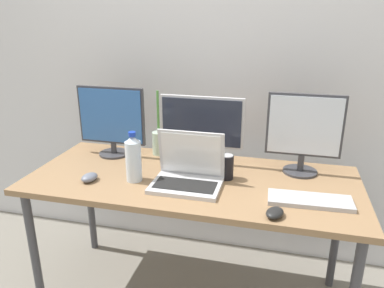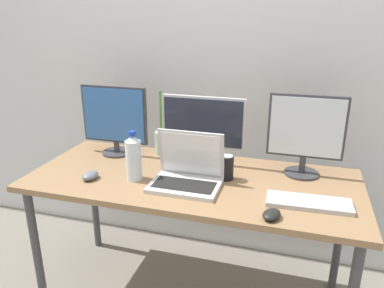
% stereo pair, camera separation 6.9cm
% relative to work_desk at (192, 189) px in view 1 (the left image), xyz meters
% --- Properties ---
extents(wall_back, '(7.00, 0.08, 2.60)m').
position_rel_work_desk_xyz_m(wall_back, '(0.00, 0.59, 0.63)').
color(wall_back, silver).
rests_on(wall_back, ground).
extents(work_desk, '(1.65, 0.70, 0.74)m').
position_rel_work_desk_xyz_m(work_desk, '(0.00, 0.00, 0.00)').
color(work_desk, '#424247').
rests_on(work_desk, ground).
extents(monitor_left, '(0.39, 0.17, 0.40)m').
position_rel_work_desk_xyz_m(monitor_left, '(-0.52, 0.20, 0.28)').
color(monitor_left, '#38383D').
rests_on(monitor_left, work_desk).
extents(monitor_center, '(0.45, 0.19, 0.37)m').
position_rel_work_desk_xyz_m(monitor_center, '(0.00, 0.21, 0.27)').
color(monitor_center, silver).
rests_on(monitor_center, work_desk).
extents(monitor_right, '(0.37, 0.18, 0.42)m').
position_rel_work_desk_xyz_m(monitor_right, '(0.53, 0.20, 0.29)').
color(monitor_right, '#38383D').
rests_on(monitor_right, work_desk).
extents(laptop_silver, '(0.33, 0.24, 0.26)m').
position_rel_work_desk_xyz_m(laptop_silver, '(-0.00, -0.08, 0.12)').
color(laptop_silver, silver).
rests_on(laptop_silver, work_desk).
extents(keyboard_main, '(0.37, 0.15, 0.02)m').
position_rel_work_desk_xyz_m(keyboard_main, '(0.57, -0.12, 0.08)').
color(keyboard_main, '#B2B2B7').
rests_on(keyboard_main, work_desk).
extents(mouse_by_keyboard, '(0.08, 0.10, 0.04)m').
position_rel_work_desk_xyz_m(mouse_by_keyboard, '(-0.48, -0.16, 0.08)').
color(mouse_by_keyboard, slate).
rests_on(mouse_by_keyboard, work_desk).
extents(mouse_by_laptop, '(0.10, 0.11, 0.03)m').
position_rel_work_desk_xyz_m(mouse_by_laptop, '(0.42, -0.29, 0.08)').
color(mouse_by_laptop, black).
rests_on(mouse_by_laptop, work_desk).
extents(water_bottle, '(0.08, 0.08, 0.25)m').
position_rel_work_desk_xyz_m(water_bottle, '(-0.27, -0.10, 0.18)').
color(water_bottle, silver).
rests_on(water_bottle, work_desk).
extents(soda_can_near_keyboard, '(0.07, 0.07, 0.13)m').
position_rel_work_desk_xyz_m(soda_can_near_keyboard, '(0.17, 0.03, 0.13)').
color(soda_can_near_keyboard, black).
rests_on(soda_can_near_keyboard, work_desk).
extents(bamboo_vase, '(0.08, 0.08, 0.38)m').
position_rel_work_desk_xyz_m(bamboo_vase, '(-0.27, 0.27, 0.14)').
color(bamboo_vase, '#B2D1B7').
rests_on(bamboo_vase, work_desk).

